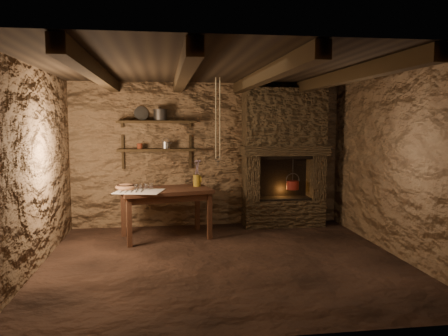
{
  "coord_description": "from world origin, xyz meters",
  "views": [
    {
      "loc": [
        -0.75,
        -5.3,
        1.74
      ],
      "look_at": [
        0.12,
        0.9,
        1.09
      ],
      "focal_mm": 35.0,
      "sensor_mm": 36.0,
      "label": 1
    }
  ],
  "objects": [
    {
      "name": "back_wall",
      "position": [
        0.0,
        2.0,
        1.2
      ],
      "size": [
        4.5,
        0.04,
        2.4
      ],
      "primitive_type": "cube",
      "color": "brown",
      "rests_on": "floor"
    },
    {
      "name": "small_kettle",
      "position": [
        -0.7,
        1.84,
        1.38
      ],
      "size": [
        0.19,
        0.16,
        0.17
      ],
      "primitive_type": null,
      "rotation": [
        0.0,
        0.0,
        0.31
      ],
      "color": "gray",
      "rests_on": "shelf_lower"
    },
    {
      "name": "front_wall",
      "position": [
        0.0,
        -2.0,
        1.2
      ],
      "size": [
        4.5,
        0.04,
        2.4
      ],
      "primitive_type": "cube",
      "color": "brown",
      "rests_on": "floor"
    },
    {
      "name": "ceiling",
      "position": [
        0.0,
        0.0,
        2.4
      ],
      "size": [
        4.5,
        4.0,
        0.04
      ],
      "primitive_type": "cube",
      "color": "black",
      "rests_on": "back_wall"
    },
    {
      "name": "beam_mid_left",
      "position": [
        -0.5,
        0.0,
        2.31
      ],
      "size": [
        0.14,
        3.95,
        0.16
      ],
      "primitive_type": "cube",
      "color": "black",
      "rests_on": "ceiling"
    },
    {
      "name": "hanging_ropes",
      "position": [
        0.05,
        1.05,
        1.8
      ],
      "size": [
        0.08,
        0.08,
        1.2
      ],
      "primitive_type": null,
      "color": "tan",
      "rests_on": "ceiling"
    },
    {
      "name": "floor",
      "position": [
        0.0,
        0.0,
        0.0
      ],
      "size": [
        4.5,
        4.5,
        0.0
      ],
      "primitive_type": "plane",
      "color": "black",
      "rests_on": "ground"
    },
    {
      "name": "iron_stockpot",
      "position": [
        -0.78,
        1.84,
        1.85
      ],
      "size": [
        0.24,
        0.24,
        0.17
      ],
      "primitive_type": "cylinder",
      "rotation": [
        0.0,
        0.0,
        -0.07
      ],
      "color": "#2D2A28",
      "rests_on": "shelf_upper"
    },
    {
      "name": "stoneware_jug",
      "position": [
        -0.23,
        1.41,
        0.93
      ],
      "size": [
        0.14,
        0.14,
        0.41
      ],
      "rotation": [
        0.0,
        0.0,
        0.24
      ],
      "color": "olive",
      "rests_on": "work_table"
    },
    {
      "name": "work_table",
      "position": [
        -0.72,
        1.23,
        0.4
      ],
      "size": [
        1.45,
        1.02,
        0.75
      ],
      "rotation": [
        0.0,
        0.0,
        0.22
      ],
      "color": "#351D12",
      "rests_on": "floor"
    },
    {
      "name": "shelf_upper",
      "position": [
        -0.85,
        1.84,
        1.75
      ],
      "size": [
        1.25,
        0.3,
        0.04
      ],
      "primitive_type": "cube",
      "color": "black",
      "rests_on": "back_wall"
    },
    {
      "name": "beam_far_left",
      "position": [
        -1.5,
        0.0,
        2.31
      ],
      "size": [
        0.14,
        3.95,
        0.16
      ],
      "primitive_type": "cube",
      "color": "black",
      "rests_on": "ceiling"
    },
    {
      "name": "beam_mid_right",
      "position": [
        0.5,
        0.0,
        2.31
      ],
      "size": [
        0.14,
        3.95,
        0.16
      ],
      "primitive_type": "cube",
      "color": "black",
      "rests_on": "ceiling"
    },
    {
      "name": "beam_far_right",
      "position": [
        1.5,
        0.0,
        2.31
      ],
      "size": [
        0.14,
        3.95,
        0.16
      ],
      "primitive_type": "cube",
      "color": "black",
      "rests_on": "ceiling"
    },
    {
      "name": "pewter_cutlery_row",
      "position": [
        -1.1,
        1.0,
        0.77
      ],
      "size": [
        0.58,
        0.33,
        0.01
      ],
      "primitive_type": null,
      "rotation": [
        0.0,
        0.0,
        -0.24
      ],
      "color": "gray",
      "rests_on": "linen_cloth"
    },
    {
      "name": "rusty_tin",
      "position": [
        -1.12,
        1.84,
        1.36
      ],
      "size": [
        0.11,
        0.11,
        0.09
      ],
      "primitive_type": "cylinder",
      "rotation": [
        0.0,
        0.0,
        -0.37
      ],
      "color": "#571E11",
      "rests_on": "shelf_lower"
    },
    {
      "name": "left_wall",
      "position": [
        -2.25,
        0.0,
        1.2
      ],
      "size": [
        0.04,
        4.0,
        2.4
      ],
      "primitive_type": "cube",
      "color": "brown",
      "rests_on": "floor"
    },
    {
      "name": "drinking_glasses",
      "position": [
        -1.08,
        1.14,
        0.8
      ],
      "size": [
        0.21,
        0.06,
        0.08
      ],
      "primitive_type": null,
      "color": "white",
      "rests_on": "linen_cloth"
    },
    {
      "name": "right_wall",
      "position": [
        2.25,
        0.0,
        1.2
      ],
      "size": [
        0.04,
        4.0,
        2.4
      ],
      "primitive_type": "cube",
      "color": "brown",
      "rests_on": "floor"
    },
    {
      "name": "linen_cloth",
      "position": [
        -1.1,
        1.02,
        0.76
      ],
      "size": [
        0.75,
        0.66,
        0.01
      ],
      "primitive_type": "cube",
      "rotation": [
        0.0,
        0.0,
        -0.24
      ],
      "color": "beige",
      "rests_on": "work_table"
    },
    {
      "name": "wooden_bowl",
      "position": [
        -1.3,
        1.22,
        0.79
      ],
      "size": [
        0.41,
        0.41,
        0.11
      ],
      "primitive_type": "ellipsoid",
      "rotation": [
        0.0,
        0.0,
        -0.38
      ],
      "color": "#9D6644",
      "rests_on": "work_table"
    },
    {
      "name": "red_pot",
      "position": [
        1.4,
        1.72,
        0.7
      ],
      "size": [
        0.23,
        0.21,
        0.54
      ],
      "rotation": [
        0.0,
        0.0,
        -0.03
      ],
      "color": "maroon",
      "rests_on": "hearth"
    },
    {
      "name": "hearth",
      "position": [
        1.25,
        1.77,
        1.23
      ],
      "size": [
        1.43,
        0.51,
        2.3
      ],
      "color": "#34281A",
      "rests_on": "floor"
    },
    {
      "name": "tin_pan",
      "position": [
        -1.09,
        1.94,
        1.89
      ],
      "size": [
        0.26,
        0.18,
        0.23
      ],
      "primitive_type": "cylinder",
      "rotation": [
        1.26,
        0.0,
        0.34
      ],
      "color": "gray",
      "rests_on": "shelf_upper"
    },
    {
      "name": "shelf_lower",
      "position": [
        -0.85,
        1.84,
        1.3
      ],
      "size": [
        1.25,
        0.3,
        0.04
      ],
      "primitive_type": "cube",
      "color": "black",
      "rests_on": "back_wall"
    }
  ]
}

